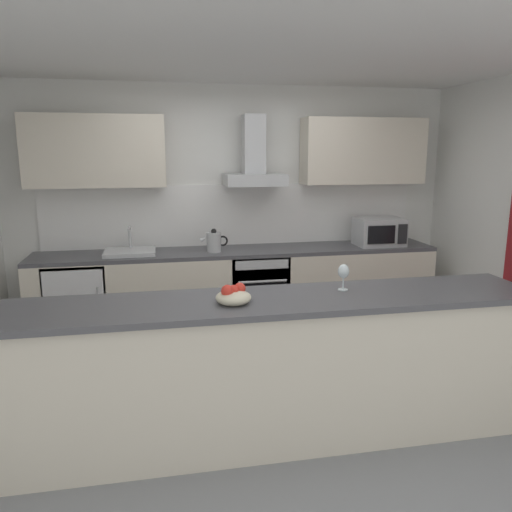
% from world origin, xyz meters
% --- Properties ---
extents(ground, '(5.76, 4.58, 0.02)m').
position_xyz_m(ground, '(0.00, 0.00, -0.01)').
color(ground, gray).
extents(ceiling, '(5.76, 4.58, 0.02)m').
position_xyz_m(ceiling, '(0.00, 0.00, 2.61)').
color(ceiling, white).
extents(wall_back, '(5.76, 0.12, 2.60)m').
position_xyz_m(wall_back, '(0.00, 1.85, 1.30)').
color(wall_back, white).
rests_on(wall_back, ground).
extents(backsplash_tile, '(4.05, 0.02, 0.66)m').
position_xyz_m(backsplash_tile, '(0.00, 1.78, 1.23)').
color(backsplash_tile, white).
extents(counter_back, '(4.19, 0.60, 0.90)m').
position_xyz_m(counter_back, '(0.00, 1.47, 0.45)').
color(counter_back, beige).
rests_on(counter_back, ground).
extents(counter_island, '(3.47, 0.64, 1.00)m').
position_xyz_m(counter_island, '(-0.09, -0.62, 0.50)').
color(counter_island, beige).
rests_on(counter_island, ground).
extents(upper_cabinets, '(4.14, 0.32, 0.70)m').
position_xyz_m(upper_cabinets, '(-0.00, 1.62, 1.91)').
color(upper_cabinets, beige).
extents(oven, '(0.60, 0.62, 0.80)m').
position_xyz_m(oven, '(0.18, 1.45, 0.46)').
color(oven, slate).
rests_on(oven, ground).
extents(refrigerator, '(0.58, 0.60, 0.85)m').
position_xyz_m(refrigerator, '(-1.63, 1.44, 0.43)').
color(refrigerator, white).
rests_on(refrigerator, ground).
extents(microwave, '(0.50, 0.38, 0.30)m').
position_xyz_m(microwave, '(1.54, 1.42, 1.05)').
color(microwave, '#B7BABC').
rests_on(microwave, counter_back).
extents(sink, '(0.50, 0.40, 0.26)m').
position_xyz_m(sink, '(-1.11, 1.46, 0.93)').
color(sink, silver).
rests_on(sink, counter_back).
extents(kettle, '(0.29, 0.15, 0.24)m').
position_xyz_m(kettle, '(-0.27, 1.41, 1.01)').
color(kettle, '#B7BABC').
rests_on(kettle, counter_back).
extents(range_hood, '(0.62, 0.45, 0.72)m').
position_xyz_m(range_hood, '(0.18, 1.57, 1.79)').
color(range_hood, '#B7BABC').
extents(wine_glass, '(0.08, 0.08, 0.18)m').
position_xyz_m(wine_glass, '(0.38, -0.52, 1.12)').
color(wine_glass, silver).
rests_on(wine_glass, counter_island).
extents(fruit_bowl, '(0.22, 0.22, 0.13)m').
position_xyz_m(fruit_bowl, '(-0.39, -0.67, 1.04)').
color(fruit_bowl, beige).
rests_on(fruit_bowl, counter_island).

